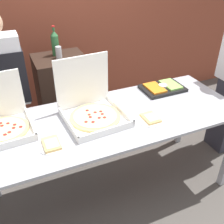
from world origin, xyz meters
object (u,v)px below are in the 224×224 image
Objects in this scene: paper_plate_front_left at (52,144)px; person_server_vest at (6,90)px; pizza_box_near_left at (92,108)px; soda_bottle at (55,43)px; pizza_box_far_right at (3,122)px; soda_can_silver at (59,52)px; paper_plate_front_center at (150,118)px; veggie_tray at (163,88)px.

person_server_vest reaches higher than paper_plate_front_left.
soda_bottle is (-0.04, 1.03, 0.26)m from pizza_box_near_left.
pizza_box_far_right is 3.66× the size of soda_can_silver.
pizza_box_near_left is at bearing 31.65° from paper_plate_front_left.
person_server_vest reaches higher than pizza_box_far_right.
soda_bottle is 2.55× the size of soda_can_silver.
paper_plate_front_left is at bearing -179.61° from paper_plate_front_center.
soda_can_silver is (-0.03, 0.93, 0.18)m from pizza_box_near_left.
pizza_box_near_left is 2.17× the size of paper_plate_front_center.
pizza_box_near_left is 0.48m from paper_plate_front_left.
person_server_vest is at bearing 103.93° from paper_plate_front_left.
paper_plate_front_center is at bearing 138.99° from person_server_vest.
paper_plate_front_center and paper_plate_front_left have the same top height.
pizza_box_far_right is at bearing -128.81° from soda_can_silver.
soda_can_silver is 0.07× the size of person_server_vest.
pizza_box_far_right is at bearing -125.43° from soda_bottle.
veggie_tray is at bearing 19.13° from paper_plate_front_left.
veggie_tray is 0.25× the size of person_server_vest.
pizza_box_near_left is at bearing -87.71° from soda_bottle.
pizza_box_far_right reaches higher than soda_can_silver.
paper_plate_front_left is 0.52× the size of veggie_tray.
person_server_vest is (-0.63, 0.68, -0.03)m from pizza_box_near_left.
soda_bottle is at bearing 94.02° from soda_can_silver.
pizza_box_near_left reaches higher than paper_plate_front_center.
soda_bottle reaches higher than veggie_tray.
pizza_box_far_right is 1.08m from soda_can_silver.
paper_plate_front_left is at bearing -52.37° from pizza_box_far_right.
pizza_box_near_left is 0.31× the size of person_server_vest.
soda_bottle is (-0.47, 1.27, 0.33)m from paper_plate_front_center.
person_server_vest reaches higher than paper_plate_front_center.
pizza_box_near_left reaches higher than pizza_box_far_right.
paper_plate_front_left is (-0.83, -0.01, 0.00)m from paper_plate_front_center.
paper_plate_front_center is (0.43, -0.24, -0.07)m from pizza_box_near_left.
soda_bottle is (0.36, 1.27, 0.33)m from paper_plate_front_left.
person_server_vest is (-0.60, -0.25, -0.21)m from soda_can_silver.
person_server_vest is at bearing 80.18° from pizza_box_far_right.
paper_plate_front_center is 1.95× the size of soda_can_silver.
veggie_tray reaches higher than paper_plate_front_left.
pizza_box_near_left is at bearing 150.48° from paper_plate_front_center.
soda_can_silver is (-0.85, 0.75, 0.24)m from veggie_tray.
pizza_box_far_right is at bearing 168.42° from pizza_box_near_left.
paper_plate_front_left is 1.74× the size of soda_can_silver.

